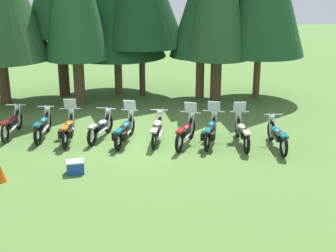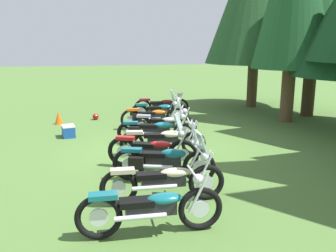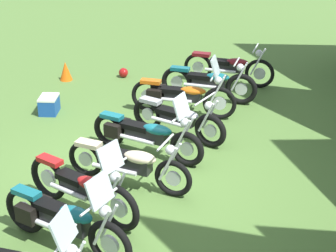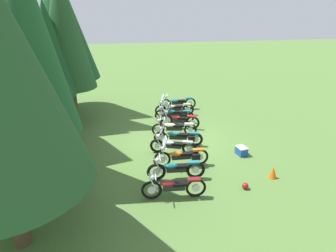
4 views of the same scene
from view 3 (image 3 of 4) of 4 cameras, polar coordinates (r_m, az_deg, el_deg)
ground_plane at (r=10.12m, az=-3.23°, el=-4.44°), size 80.00×80.00×0.00m
motorcycle_0 at (r=13.95m, az=6.26°, el=6.04°), size 0.75×2.29×1.02m
motorcycle_1 at (r=12.91m, az=4.23°, el=4.46°), size 0.61×2.27×1.02m
motorcycle_2 at (r=12.09m, az=1.40°, el=3.19°), size 0.75×2.35×1.38m
motorcycle_3 at (r=11.06m, az=1.07°, el=0.76°), size 1.00×2.07×1.00m
motorcycle_4 at (r=10.39m, az=-2.36°, el=-0.79°), size 0.93×2.31×1.35m
motorcycle_5 at (r=9.41m, az=-4.04°, el=-3.78°), size 0.72×2.31×0.99m
motorcycle_6 at (r=8.74m, az=-8.71°, el=-6.26°), size 1.06×2.13×1.39m
motorcycle_7 at (r=8.06m, az=-10.66°, el=-9.38°), size 1.02×2.20×1.37m
picnic_cooler at (r=12.58m, az=-12.07°, el=2.15°), size 0.57×0.47×0.39m
traffic_cone at (r=14.47m, az=-10.43°, el=5.55°), size 0.32×0.32×0.48m
dropped_helmet at (r=14.52m, az=-4.58°, el=5.47°), size 0.24×0.24×0.24m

